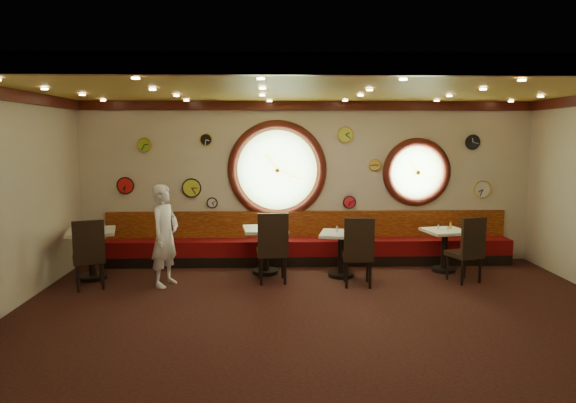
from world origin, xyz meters
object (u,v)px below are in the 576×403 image
at_px(table_c, 341,249).
at_px(condiment_d_bottle, 451,225).
at_px(condiment_d_salt, 438,226).
at_px(table_d, 445,245).
at_px(condiment_c_pepper, 346,231).
at_px(condiment_b_salt, 263,225).
at_px(condiment_d_pepper, 448,228).
at_px(chair_c, 358,247).
at_px(condiment_b_bottle, 271,223).
at_px(condiment_a_salt, 87,227).
at_px(table_a, 92,248).
at_px(chair_b, 273,243).
at_px(condiment_b_pepper, 264,226).
at_px(chair_a, 89,250).
at_px(condiment_a_bottle, 97,225).
at_px(condiment_c_bottle, 349,228).
at_px(condiment_c_salt, 337,229).
at_px(table_b, 265,245).
at_px(waiter, 165,235).
at_px(condiment_a_pepper, 88,228).
at_px(chair_d, 469,245).

relative_size(table_c, condiment_d_bottle, 6.15).
bearing_deg(condiment_d_salt, condiment_d_bottle, -7.13).
distance_m(table_d, condiment_c_pepper, 1.98).
relative_size(condiment_b_salt, condiment_d_pepper, 1.25).
height_order(chair_c, condiment_b_bottle, chair_c).
distance_m(condiment_c_pepper, condiment_d_pepper, 1.96).
xyz_separation_m(condiment_a_salt, condiment_d_pepper, (6.52, 0.20, -0.09)).
distance_m(table_a, chair_b, 3.23).
xyz_separation_m(table_d, condiment_b_pepper, (-3.38, -0.10, 0.40)).
distance_m(chair_a, condiment_d_pepper, 6.33).
distance_m(table_c, condiment_b_bottle, 1.37).
bearing_deg(condiment_a_bottle, chair_c, -8.97).
height_order(condiment_b_bottle, condiment_c_bottle, condiment_b_bottle).
bearing_deg(condiment_c_bottle, condiment_b_salt, 172.79).
height_order(chair_b, chair_c, chair_b).
height_order(condiment_c_salt, condiment_d_salt, condiment_c_salt).
distance_m(condiment_b_salt, condiment_d_bottle, 3.51).
distance_m(chair_b, condiment_a_salt, 3.32).
xyz_separation_m(chair_b, condiment_a_bottle, (-3.12, 0.47, 0.25)).
distance_m(chair_b, condiment_d_salt, 3.22).
bearing_deg(table_b, condiment_b_pepper, -111.70).
distance_m(chair_c, condiment_d_bottle, 2.17).
xyz_separation_m(condiment_d_pepper, condiment_b_bottle, (-3.26, 0.11, 0.09)).
xyz_separation_m(condiment_c_bottle, waiter, (-3.20, -0.51, -0.02)).
distance_m(table_a, condiment_c_salt, 4.37).
height_order(condiment_a_pepper, condiment_c_bottle, condiment_a_pepper).
xyz_separation_m(condiment_a_salt, waiter, (1.47, -0.48, -0.06)).
bearing_deg(chair_a, condiment_b_salt, -5.00).
bearing_deg(condiment_a_pepper, waiter, -15.30).
bearing_deg(chair_a, condiment_d_bottle, -13.50).
height_order(chair_a, chair_d, chair_a).
bearing_deg(table_b, condiment_b_salt, -165.26).
height_order(table_c, condiment_a_bottle, condiment_a_bottle).
bearing_deg(condiment_b_bottle, condiment_d_pepper, -1.95).
xyz_separation_m(table_c, chair_d, (2.13, -0.48, 0.15)).
xyz_separation_m(chair_d, condiment_b_pepper, (-3.53, 0.67, 0.24)).
bearing_deg(chair_d, condiment_b_bottle, 146.29).
distance_m(condiment_a_pepper, condiment_b_pepper, 3.08).
xyz_separation_m(condiment_d_salt, condiment_a_pepper, (-6.35, -0.46, 0.09)).
distance_m(condiment_a_salt, condiment_d_pepper, 6.53).
height_order(table_a, chair_b, chair_b).
height_order(condiment_a_salt, condiment_b_bottle, condiment_b_bottle).
xyz_separation_m(condiment_a_pepper, condiment_c_pepper, (4.54, -0.01, -0.08)).
relative_size(table_c, condiment_b_salt, 7.95).
xyz_separation_m(table_a, condiment_c_salt, (4.36, 0.06, 0.31)).
distance_m(table_b, condiment_d_pepper, 3.39).
xyz_separation_m(condiment_b_salt, condiment_a_pepper, (-3.07, -0.31, 0.02)).
height_order(chair_a, condiment_d_salt, chair_a).
distance_m(condiment_c_pepper, condiment_b_bottle, 1.39).
distance_m(chair_a, condiment_b_salt, 3.00).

